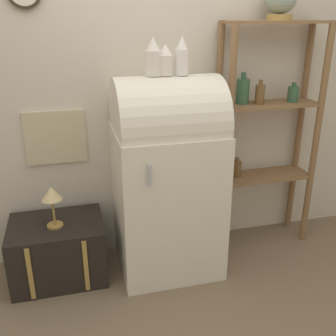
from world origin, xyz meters
TOP-DOWN VIEW (x-y plane):
  - ground_plane at (0.00, 0.00)m, footprint 12.00×12.00m
  - wall_back at (-0.00, 0.57)m, footprint 7.00×0.09m
  - refrigerator at (-0.00, 0.23)m, footprint 0.72×0.68m
  - suitcase_trunk at (-0.80, 0.27)m, footprint 0.65×0.50m
  - shelf_unit at (0.82, 0.39)m, footprint 0.78×0.29m
  - vase_left at (-0.09, 0.24)m, footprint 0.11×0.11m
  - vase_center at (-0.01, 0.24)m, footprint 0.11×0.11m
  - vase_right at (0.09, 0.22)m, footprint 0.09×0.09m
  - desk_lamp at (-0.80, 0.23)m, footprint 0.14×0.14m

SIDE VIEW (x-z plane):
  - ground_plane at x=0.00m, z-range 0.00..0.00m
  - suitcase_trunk at x=-0.80m, z-range 0.00..0.43m
  - desk_lamp at x=-0.80m, z-range 0.51..0.80m
  - refrigerator at x=0.00m, z-range 0.02..1.45m
  - shelf_unit at x=0.82m, z-range 0.13..1.89m
  - wall_back at x=0.00m, z-range 0.00..2.70m
  - vase_center at x=-0.01m, z-range 1.42..1.62m
  - vase_left at x=-0.09m, z-range 1.42..1.66m
  - vase_right at x=0.09m, z-range 1.42..1.67m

